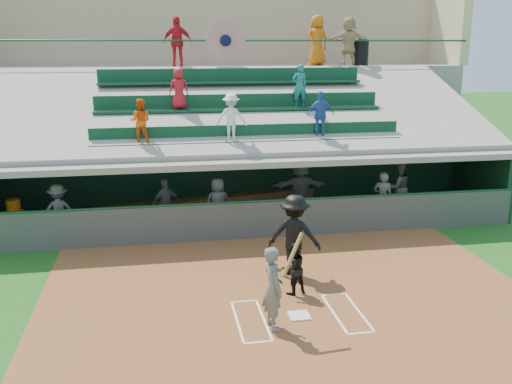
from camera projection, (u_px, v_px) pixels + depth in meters
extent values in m
plane|color=#174B15|center=(299.00, 317.00, 11.84)|extent=(100.00, 100.00, 0.00)
cube|color=brown|center=(294.00, 306.00, 12.31)|extent=(11.00, 9.00, 0.02)
cube|color=silver|center=(299.00, 316.00, 11.83)|extent=(0.43, 0.43, 0.03)
cube|color=white|center=(264.00, 319.00, 11.71)|extent=(0.05, 1.80, 0.01)
cube|color=white|center=(334.00, 313.00, 11.96)|extent=(0.05, 1.80, 0.01)
cube|color=white|center=(237.00, 321.00, 11.62)|extent=(0.05, 1.80, 0.01)
cube|color=white|center=(359.00, 311.00, 12.05)|extent=(0.05, 1.80, 0.01)
cube|color=white|center=(244.00, 301.00, 12.52)|extent=(0.60, 0.05, 0.01)
cube|color=white|center=(334.00, 294.00, 12.86)|extent=(0.60, 0.05, 0.01)
cube|color=white|center=(258.00, 342.00, 10.81)|extent=(0.60, 0.05, 0.01)
cube|color=white|center=(361.00, 333.00, 11.15)|extent=(0.60, 0.05, 0.01)
cube|color=gray|center=(248.00, 220.00, 18.27)|extent=(16.00, 3.50, 0.04)
cube|color=gray|center=(222.00, 121.00, 24.12)|extent=(20.00, 3.00, 4.60)
cube|color=#454945|center=(257.00, 220.00, 16.46)|extent=(16.00, 0.06, 1.10)
cylinder|color=#144123|center=(257.00, 201.00, 16.32)|extent=(16.00, 0.08, 0.08)
cube|color=#10311C|center=(240.00, 175.00, 19.66)|extent=(16.00, 0.25, 2.20)
cube|color=black|center=(480.00, 177.00, 19.33)|extent=(0.25, 3.50, 2.20)
cube|color=gray|center=(247.00, 153.00, 17.71)|extent=(16.40, 3.90, 0.18)
cube|color=gray|center=(233.00, 163.00, 21.31)|extent=(16.40, 3.50, 2.30)
cube|color=gray|center=(227.00, 127.00, 22.59)|extent=(16.40, 0.30, 4.60)
cube|color=gray|center=(239.00, 106.00, 19.16)|extent=(16.40, 6.51, 2.37)
cube|color=#0B341A|center=(250.00, 142.00, 17.07)|extent=(9.40, 0.42, 0.08)
cube|color=#0C3720|center=(249.00, 132.00, 17.20)|extent=(9.40, 0.06, 0.45)
cube|color=#0D3B20|center=(241.00, 109.00, 18.69)|extent=(9.40, 0.42, 0.08)
cube|color=#0C3920|center=(240.00, 101.00, 18.82)|extent=(9.40, 0.06, 0.45)
cube|color=#0C381D|center=(233.00, 82.00, 20.31)|extent=(9.40, 0.42, 0.08)
cube|color=#0C3822|center=(232.00, 75.00, 20.44)|extent=(9.40, 0.06, 0.45)
imported|color=#E2510D|center=(140.00, 121.00, 16.46)|extent=(0.71, 0.60, 1.28)
imported|color=silver|center=(231.00, 117.00, 16.89)|extent=(1.00, 0.73, 1.39)
imported|color=#2A50A8|center=(321.00, 115.00, 17.34)|extent=(0.87, 0.46, 1.42)
imported|color=#AC131C|center=(179.00, 89.00, 18.28)|extent=(0.69, 0.50, 1.30)
imported|color=#176B6A|center=(300.00, 86.00, 18.93)|extent=(0.55, 0.40, 1.40)
cylinder|color=#154429|center=(225.00, 41.00, 21.85)|extent=(20.00, 0.07, 0.07)
cylinder|color=#AC1A18|center=(225.00, 41.00, 21.83)|extent=(1.50, 0.06, 1.50)
sphere|color=black|center=(226.00, 41.00, 21.80)|extent=(0.44, 0.44, 0.44)
cube|color=tan|center=(217.00, 26.00, 24.55)|extent=(20.00, 0.40, 3.20)
cube|color=#C8B985|center=(449.00, 27.00, 24.79)|extent=(0.40, 3.00, 3.20)
imported|color=#51544F|center=(273.00, 288.00, 11.16)|extent=(0.50, 0.68, 1.70)
cylinder|color=olive|center=(293.00, 255.00, 10.89)|extent=(0.56, 0.54, 0.75)
sphere|color=olive|center=(280.00, 269.00, 11.09)|extent=(0.10, 0.10, 0.10)
imported|color=black|center=(293.00, 268.00, 12.78)|extent=(0.70, 0.62, 1.20)
imported|color=black|center=(294.00, 235.00, 13.81)|extent=(1.47, 1.18, 1.99)
cube|color=olive|center=(249.00, 200.00, 19.54)|extent=(16.19, 3.99, 0.49)
cube|color=silver|center=(13.00, 224.00, 16.72)|extent=(0.92, 0.81, 0.67)
cylinder|color=orange|center=(13.00, 206.00, 16.62)|extent=(0.40, 0.40, 0.40)
imported|color=#5F615C|center=(59.00, 210.00, 16.52)|extent=(1.08, 0.72, 1.55)
imported|color=#575A55|center=(166.00, 204.00, 17.15)|extent=(0.99, 0.67, 1.56)
imported|color=#51534F|center=(218.00, 204.00, 17.14)|extent=(0.85, 0.64, 1.59)
imported|color=#575A55|center=(300.00, 188.00, 18.20)|extent=(1.84, 0.68, 1.95)
imported|color=#535450|center=(383.00, 198.00, 17.66)|extent=(0.72, 0.64, 1.65)
imported|color=#60635D|center=(398.00, 187.00, 18.77)|extent=(0.93, 0.77, 1.73)
cylinder|color=black|center=(360.00, 54.00, 23.15)|extent=(0.65, 0.65, 0.97)
imported|color=red|center=(178.00, 42.00, 21.74)|extent=(1.13, 0.51, 1.89)
imported|color=#CC5B0C|center=(317.00, 40.00, 23.17)|extent=(1.11, 0.86, 2.01)
imported|color=tan|center=(349.00, 42.00, 22.68)|extent=(1.82, 0.68, 1.93)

